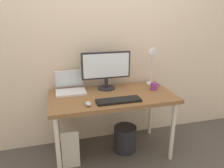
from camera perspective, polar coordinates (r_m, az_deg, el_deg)
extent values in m
plane|color=#4C4742|center=(2.62, 0.00, -17.74)|extent=(6.00, 6.00, 0.00)
cube|color=beige|center=(2.51, -2.44, 12.81)|extent=(4.40, 0.04, 2.60)
cube|color=brown|center=(2.28, 0.00, -3.35)|extent=(1.31, 0.67, 0.04)
cylinder|color=silver|center=(2.13, -14.20, -16.54)|extent=(0.04, 0.04, 0.68)
cylinder|color=silver|center=(2.43, 15.85, -12.11)|extent=(0.04, 0.04, 0.68)
cylinder|color=silver|center=(2.61, -14.58, -9.71)|extent=(0.04, 0.04, 0.68)
cylinder|color=silver|center=(2.85, 10.21, -6.88)|extent=(0.04, 0.04, 0.68)
cylinder|color=#232328|center=(2.45, -1.52, -1.07)|extent=(0.20, 0.20, 0.01)
cylinder|color=#232328|center=(2.43, -1.53, 0.31)|extent=(0.04, 0.04, 0.11)
cube|color=#232328|center=(2.38, -1.57, 5.02)|extent=(0.55, 0.03, 0.30)
cube|color=white|center=(2.36, -1.47, 4.93)|extent=(0.52, 0.01, 0.26)
cube|color=silver|center=(2.36, -10.90, -2.15)|extent=(0.32, 0.22, 0.02)
cube|color=silver|center=(2.45, -11.32, 1.37)|extent=(0.32, 0.06, 0.21)
cube|color=white|center=(2.44, -11.31, 1.36)|extent=(0.30, 0.05, 0.18)
cylinder|color=silver|center=(2.66, 10.25, 0.22)|extent=(0.11, 0.11, 0.01)
cylinder|color=silver|center=(2.61, 10.50, 4.38)|extent=(0.02, 0.02, 0.38)
cone|color=silver|center=(2.53, 11.18, 9.05)|extent=(0.11, 0.14, 0.13)
cube|color=black|center=(2.09, 1.77, -4.41)|extent=(0.44, 0.14, 0.02)
ellipsoid|color=#B2B2B7|center=(2.02, -6.34, -5.24)|extent=(0.06, 0.09, 0.03)
cylinder|color=purple|center=(2.45, 11.05, -0.60)|extent=(0.07, 0.07, 0.08)
torus|color=purple|center=(2.47, 12.04, -0.42)|extent=(0.05, 0.01, 0.05)
cube|color=silver|center=(2.47, -11.33, -14.66)|extent=(0.18, 0.36, 0.42)
cylinder|color=#232328|center=(2.58, 3.50, -14.32)|extent=(0.26, 0.26, 0.30)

